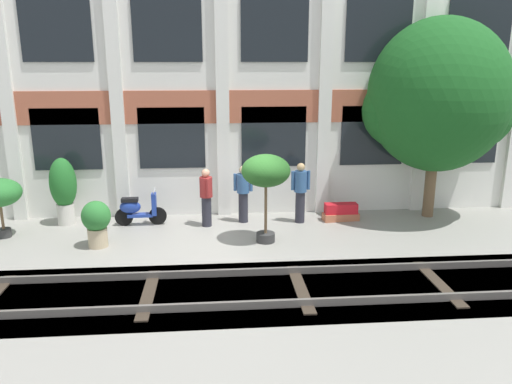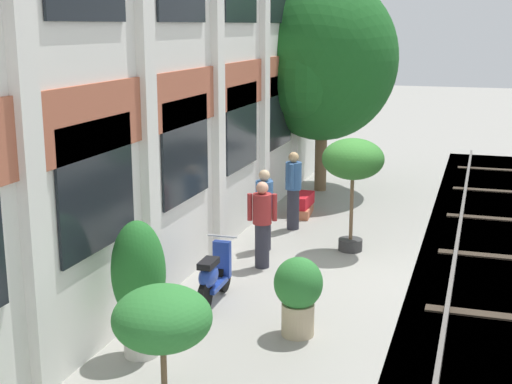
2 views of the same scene
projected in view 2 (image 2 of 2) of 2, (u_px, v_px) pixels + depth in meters
name	position (u px, v px, depth m)	size (l,w,h in m)	color
ground_plane	(347.00, 267.00, 12.88)	(80.00, 80.00, 0.00)	gray
apartment_facade	(202.00, 54.00, 12.84)	(17.50, 0.64, 7.52)	silver
rail_tracks	(495.00, 289.00, 12.14)	(25.14, 2.80, 0.43)	#423F3A
broadleaf_tree	(323.00, 63.00, 18.07)	(4.00, 3.81, 5.49)	brown
potted_plant_square_trough	(303.00, 205.00, 16.31)	(1.03, 0.46, 0.48)	#B76647
potted_plant_low_pan	(162.00, 321.00, 7.71)	(1.10, 1.10, 1.52)	#333333
potted_plant_glazed_jar	(298.00, 291.00, 9.90)	(0.69, 0.69, 1.14)	tan
potted_plant_terracotta_small	(353.00, 163.00, 13.41)	(1.18, 1.18, 2.19)	#333333
potted_plant_ribbed_drum	(139.00, 279.00, 9.20)	(0.71, 0.71, 1.84)	beige
scooter_near_curb	(213.00, 276.00, 11.10)	(1.38, 0.50, 0.98)	black
resident_by_doorway	(264.00, 207.00, 13.67)	(0.52, 0.34, 1.58)	#282833
resident_watching_tracks	(293.00, 188.00, 15.05)	(0.53, 0.34, 1.67)	#282833
resident_near_plants	(262.00, 222.00, 12.66)	(0.34, 0.52, 1.58)	#282833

